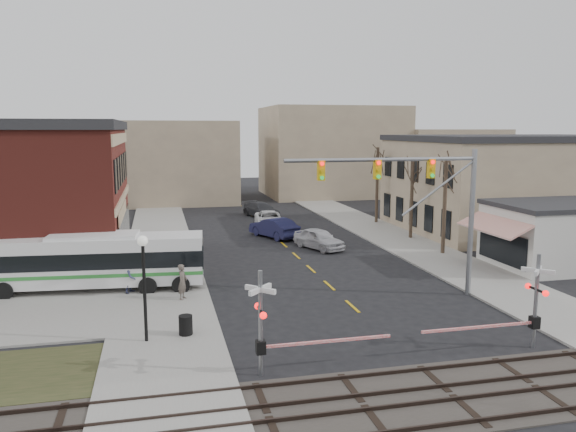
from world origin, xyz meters
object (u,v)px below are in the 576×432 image
at_px(transit_bus, 95,260).
at_px(street_lamp, 144,267).
at_px(rr_crossing_east, 527,303).
at_px(car_a, 319,239).
at_px(car_b, 274,228).
at_px(car_c, 269,219).
at_px(pedestrian_far, 131,277).
at_px(pedestrian_near, 183,282).
at_px(rr_crossing_west, 272,324).
at_px(car_d, 261,210).
at_px(traffic_signal_mast, 424,192).
at_px(trash_bin, 186,325).

bearing_deg(transit_bus, street_lamp, -71.85).
height_order(rr_crossing_east, car_a, rr_crossing_east).
distance_m(car_b, car_c, 5.24).
height_order(transit_bus, car_a, transit_bus).
xyz_separation_m(street_lamp, pedestrian_far, (-0.89, 7.56, -2.35)).
bearing_deg(car_c, pedestrian_near, -107.50).
bearing_deg(rr_crossing_west, car_d, 80.15).
bearing_deg(rr_crossing_west, rr_crossing_east, 0.36).
bearing_deg(car_b, car_c, -121.41).
xyz_separation_m(street_lamp, car_d, (11.13, 33.36, -2.61)).
distance_m(traffic_signal_mast, car_b, 19.68).
xyz_separation_m(street_lamp, car_a, (12.52, 16.70, -2.58)).
bearing_deg(car_c, rr_crossing_west, -95.91).
relative_size(car_a, car_b, 0.90).
distance_m(trash_bin, car_c, 28.21).
distance_m(car_d, pedestrian_near, 29.20).
bearing_deg(car_c, rr_crossing_east, -76.46).
bearing_deg(trash_bin, transit_bus, 118.37).
xyz_separation_m(transit_bus, car_c, (13.62, 18.26, -1.02)).
bearing_deg(traffic_signal_mast, car_a, 97.56).
height_order(traffic_signal_mast, rr_crossing_west, traffic_signal_mast).
xyz_separation_m(transit_bus, street_lamp, (2.90, -8.84, 1.61)).
xyz_separation_m(rr_crossing_east, pedestrian_near, (-13.54, 9.84, -0.91)).
height_order(trash_bin, car_a, car_a).
height_order(trash_bin, pedestrian_far, pedestrian_far).
height_order(traffic_signal_mast, trash_bin, traffic_signal_mast).
bearing_deg(pedestrian_far, car_b, -6.17).
bearing_deg(pedestrian_far, transit_bus, 88.91).
bearing_deg(car_d, car_a, -106.06).
bearing_deg(transit_bus, traffic_signal_mast, -17.82).
bearing_deg(traffic_signal_mast, rr_crossing_west, -142.18).
xyz_separation_m(car_a, car_b, (-2.41, 5.20, 0.06)).
relative_size(car_c, car_d, 1.02).
relative_size(car_b, car_d, 0.99).
bearing_deg(traffic_signal_mast, car_b, 102.70).
height_order(car_c, pedestrian_near, pedestrian_near).
height_order(transit_bus, car_b, transit_bus).
distance_m(transit_bus, car_b, 18.45).
height_order(rr_crossing_east, car_c, rr_crossing_east).
bearing_deg(pedestrian_near, trash_bin, -156.59).
height_order(transit_bus, street_lamp, street_lamp).
relative_size(rr_crossing_east, car_d, 1.09).
relative_size(rr_crossing_east, pedestrian_far, 3.16).
xyz_separation_m(car_a, car_c, (-1.80, 10.40, -0.05)).
distance_m(traffic_signal_mast, car_c, 24.57).
height_order(street_lamp, car_a, street_lamp).
bearing_deg(pedestrian_near, car_c, 2.09).
bearing_deg(car_c, pedestrian_far, -115.58).
bearing_deg(pedestrian_far, rr_crossing_east, -94.49).
height_order(pedestrian_near, pedestrian_far, pedestrian_near).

